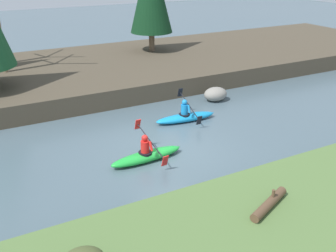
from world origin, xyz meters
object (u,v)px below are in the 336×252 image
at_px(driftwood_log, 269,204).
at_px(kayaker_lead, 186,116).
at_px(kayaker_middle, 147,155).
at_px(boulder_midstream, 216,94).

bearing_deg(driftwood_log, kayaker_lead, 53.12).
height_order(kayaker_lead, kayaker_middle, same).
relative_size(kayaker_middle, boulder_midstream, 2.33).
bearing_deg(boulder_midstream, driftwood_log, -116.38).
relative_size(kayaker_lead, kayaker_middle, 1.00).
bearing_deg(driftwood_log, kayaker_middle, 80.84).
xyz_separation_m(kayaker_lead, kayaker_middle, (-2.99, -2.44, 0.00)).
distance_m(kayaker_middle, driftwood_log, 5.02).
height_order(kayaker_lead, boulder_midstream, kayaker_lead).
relative_size(kayaker_middle, driftwood_log, 1.77).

